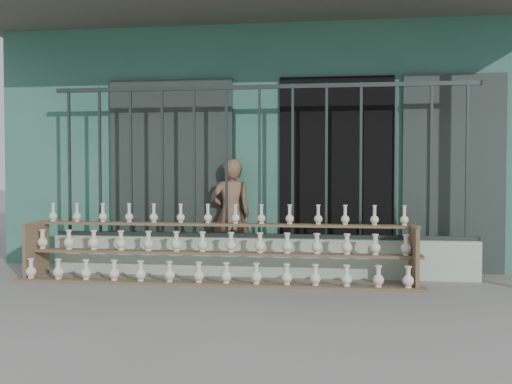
# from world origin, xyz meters

# --- Properties ---
(ground) EXTENTS (60.00, 60.00, 0.00)m
(ground) POSITION_xyz_m (0.00, 0.00, 0.00)
(ground) COLOR slate
(workshop_building) EXTENTS (7.40, 6.60, 3.21)m
(workshop_building) POSITION_xyz_m (0.00, 4.23, 1.62)
(workshop_building) COLOR #316755
(workshop_building) RESTS_ON ground
(parapet_wall) EXTENTS (5.00, 0.20, 0.45)m
(parapet_wall) POSITION_xyz_m (0.00, 1.30, 0.23)
(parapet_wall) COLOR #A7BFA4
(parapet_wall) RESTS_ON ground
(security_fence) EXTENTS (5.00, 0.04, 1.80)m
(security_fence) POSITION_xyz_m (-0.00, 1.30, 1.35)
(security_fence) COLOR #283330
(security_fence) RESTS_ON parapet_wall
(shelf_rack) EXTENTS (4.50, 0.68, 0.85)m
(shelf_rack) POSITION_xyz_m (-0.43, 0.88, 0.36)
(shelf_rack) COLOR brown
(shelf_rack) RESTS_ON ground
(elderly_woman) EXTENTS (0.59, 0.48, 1.39)m
(elderly_woman) POSITION_xyz_m (-0.40, 1.65, 0.69)
(elderly_woman) COLOR brown
(elderly_woman) RESTS_ON ground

